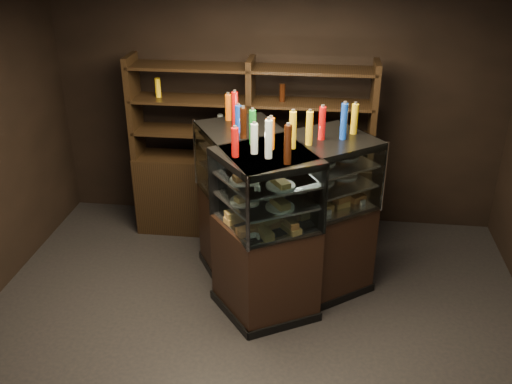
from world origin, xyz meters
TOP-DOWN VIEW (x-y plane):
  - ground at (0.00, 0.00)m, footprint 5.00×5.00m
  - room_shell at (0.00, 0.00)m, footprint 5.02×5.02m
  - display_case at (0.14, 0.94)m, footprint 1.82×1.59m
  - food_display at (0.13, 0.93)m, footprint 1.36×1.21m
  - bottles_top at (0.14, 0.94)m, footprint 1.18×1.07m
  - potted_conifer at (0.55, 1.42)m, footprint 0.36×0.36m
  - back_shelving at (-0.24, 2.05)m, footprint 2.58×0.44m

SIDE VIEW (x-z plane):
  - ground at x=0.00m, z-range 0.00..0.00m
  - potted_conifer at x=0.55m, z-range 0.06..0.84m
  - display_case at x=0.14m, z-range -0.26..1.29m
  - back_shelving at x=-0.24m, z-range -0.40..1.60m
  - food_display at x=0.13m, z-range 0.93..1.41m
  - bottles_top at x=0.14m, z-range 1.53..1.83m
  - room_shell at x=0.00m, z-range 0.44..3.45m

